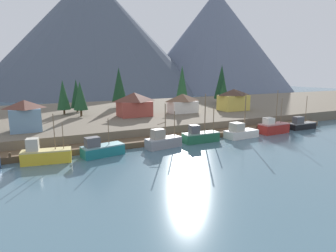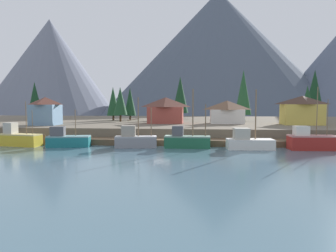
{
  "view_description": "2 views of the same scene",
  "coord_description": "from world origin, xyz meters",
  "px_view_note": "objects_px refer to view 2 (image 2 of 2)",
  "views": [
    {
      "loc": [
        -25.37,
        -46.33,
        13.27
      ],
      "look_at": [
        -1.01,
        2.18,
        2.98
      ],
      "focal_mm": 30.61,
      "sensor_mm": 36.0,
      "label": 1
    },
    {
      "loc": [
        5.79,
        -50.67,
        6.96
      ],
      "look_at": [
        0.81,
        2.21,
        3.15
      ],
      "focal_mm": 33.75,
      "sensor_mm": 36.0,
      "label": 2
    }
  ],
  "objects_px": {
    "fishing_boat_red": "(311,141)",
    "conifer_back_left": "(130,102)",
    "fishing_boat_white": "(248,142)",
    "conifer_far_left": "(35,98)",
    "fishing_boat_teal": "(67,140)",
    "fishing_boat_green": "(186,140)",
    "fishing_boat_yellow": "(19,138)",
    "house_blue": "(45,111)",
    "conifer_near_right": "(243,92)",
    "house_red": "(166,110)",
    "house_white": "(227,112)",
    "conifer_mid_left": "(180,95)",
    "conifer_centre": "(307,100)",
    "house_yellow": "(302,110)",
    "conifer_near_left": "(120,101)",
    "conifer_mid_right": "(113,101)",
    "fishing_boat_grey": "(135,140)",
    "conifer_back_right": "(314,92)"
  },
  "relations": [
    {
      "from": "fishing_boat_white",
      "to": "conifer_mid_left",
      "type": "height_order",
      "value": "conifer_mid_left"
    },
    {
      "from": "fishing_boat_yellow",
      "to": "conifer_near_right",
      "type": "relative_size",
      "value": 0.58
    },
    {
      "from": "fishing_boat_red",
      "to": "conifer_back_left",
      "type": "distance_m",
      "value": 51.04
    },
    {
      "from": "fishing_boat_yellow",
      "to": "fishing_boat_teal",
      "type": "relative_size",
      "value": 1.05
    },
    {
      "from": "conifer_near_left",
      "to": "conifer_near_right",
      "type": "bearing_deg",
      "value": 5.59
    },
    {
      "from": "conifer_back_left",
      "to": "conifer_centre",
      "type": "relative_size",
      "value": 1.0
    },
    {
      "from": "conifer_mid_left",
      "to": "conifer_far_left",
      "type": "xyz_separation_m",
      "value": [
        -41.44,
        -3.44,
        -0.78
      ]
    },
    {
      "from": "fishing_boat_teal",
      "to": "conifer_mid_right",
      "type": "relative_size",
      "value": 0.79
    },
    {
      "from": "house_red",
      "to": "conifer_near_right",
      "type": "height_order",
      "value": "conifer_near_right"
    },
    {
      "from": "fishing_boat_red",
      "to": "house_white",
      "type": "relative_size",
      "value": 1.23
    },
    {
      "from": "conifer_far_left",
      "to": "fishing_boat_green",
      "type": "bearing_deg",
      "value": -39.8
    },
    {
      "from": "fishing_boat_white",
      "to": "fishing_boat_grey",
      "type": "bearing_deg",
      "value": 176.62
    },
    {
      "from": "house_yellow",
      "to": "conifer_back_left",
      "type": "xyz_separation_m",
      "value": [
        -40.2,
        16.69,
        1.88
      ]
    },
    {
      "from": "fishing_boat_red",
      "to": "fishing_boat_green",
      "type": "bearing_deg",
      "value": 176.54
    },
    {
      "from": "fishing_boat_teal",
      "to": "fishing_boat_green",
      "type": "relative_size",
      "value": 0.76
    },
    {
      "from": "house_white",
      "to": "conifer_centre",
      "type": "xyz_separation_m",
      "value": [
        19.76,
        8.17,
        2.75
      ]
    },
    {
      "from": "house_blue",
      "to": "fishing_boat_yellow",
      "type": "bearing_deg",
      "value": -81.05
    },
    {
      "from": "house_red",
      "to": "conifer_far_left",
      "type": "relative_size",
      "value": 0.76
    },
    {
      "from": "fishing_boat_yellow",
      "to": "conifer_back_right",
      "type": "bearing_deg",
      "value": 40.96
    },
    {
      "from": "fishing_boat_yellow",
      "to": "fishing_boat_teal",
      "type": "bearing_deg",
      "value": 7.79
    },
    {
      "from": "fishing_boat_green",
      "to": "conifer_near_left",
      "type": "bearing_deg",
      "value": 123.62
    },
    {
      "from": "house_yellow",
      "to": "conifer_back_right",
      "type": "height_order",
      "value": "conifer_back_right"
    },
    {
      "from": "fishing_boat_red",
      "to": "house_blue",
      "type": "distance_m",
      "value": 50.39
    },
    {
      "from": "house_white",
      "to": "fishing_boat_teal",
      "type": "bearing_deg",
      "value": -141.22
    },
    {
      "from": "fishing_boat_teal",
      "to": "fishing_boat_white",
      "type": "relative_size",
      "value": 0.77
    },
    {
      "from": "fishing_boat_yellow",
      "to": "house_yellow",
      "type": "relative_size",
      "value": 0.87
    },
    {
      "from": "conifer_mid_left",
      "to": "conifer_mid_right",
      "type": "xyz_separation_m",
      "value": [
        -17.3,
        -8.15,
        -1.89
      ]
    },
    {
      "from": "fishing_boat_teal",
      "to": "conifer_mid_right",
      "type": "distance_m",
      "value": 33.76
    },
    {
      "from": "conifer_far_left",
      "to": "conifer_near_left",
      "type": "bearing_deg",
      "value": -20.34
    },
    {
      "from": "house_red",
      "to": "conifer_near_left",
      "type": "distance_m",
      "value": 13.29
    },
    {
      "from": "conifer_near_left",
      "to": "conifer_far_left",
      "type": "xyz_separation_m",
      "value": [
        -27.43,
        10.17,
        1.08
      ]
    },
    {
      "from": "house_blue",
      "to": "house_red",
      "type": "relative_size",
      "value": 0.71
    },
    {
      "from": "fishing_boat_teal",
      "to": "conifer_back_left",
      "type": "relative_size",
      "value": 0.79
    },
    {
      "from": "fishing_boat_teal",
      "to": "conifer_mid_right",
      "type": "height_order",
      "value": "conifer_mid_right"
    },
    {
      "from": "house_white",
      "to": "house_blue",
      "type": "relative_size",
      "value": 1.33
    },
    {
      "from": "house_yellow",
      "to": "conifer_centre",
      "type": "relative_size",
      "value": 0.95
    },
    {
      "from": "house_blue",
      "to": "conifer_far_left",
      "type": "xyz_separation_m",
      "value": [
        -15.1,
        24.0,
        3.16
      ]
    },
    {
      "from": "house_red",
      "to": "house_yellow",
      "type": "xyz_separation_m",
      "value": [
        28.93,
        -2.14,
        0.1
      ]
    },
    {
      "from": "fishing_boat_yellow",
      "to": "conifer_mid_left",
      "type": "bearing_deg",
      "value": 68.93
    },
    {
      "from": "fishing_boat_white",
      "to": "conifer_far_left",
      "type": "height_order",
      "value": "conifer_far_left"
    },
    {
      "from": "conifer_near_right",
      "to": "conifer_mid_left",
      "type": "bearing_deg",
      "value": 146.49
    },
    {
      "from": "conifer_near_right",
      "to": "fishing_boat_white",
      "type": "bearing_deg",
      "value": -96.42
    },
    {
      "from": "fishing_boat_yellow",
      "to": "house_blue",
      "type": "relative_size",
      "value": 1.27
    },
    {
      "from": "house_blue",
      "to": "conifer_mid_right",
      "type": "xyz_separation_m",
      "value": [
        9.04,
        19.29,
        2.06
      ]
    },
    {
      "from": "fishing_boat_teal",
      "to": "conifer_mid_left",
      "type": "height_order",
      "value": "conifer_mid_left"
    },
    {
      "from": "fishing_boat_teal",
      "to": "house_blue",
      "type": "distance_m",
      "value": 17.88
    },
    {
      "from": "house_blue",
      "to": "conifer_near_right",
      "type": "relative_size",
      "value": 0.46
    },
    {
      "from": "fishing_boat_red",
      "to": "conifer_near_left",
      "type": "distance_m",
      "value": 45.67
    },
    {
      "from": "fishing_boat_red",
      "to": "conifer_near_right",
      "type": "xyz_separation_m",
      "value": [
        -5.93,
        30.3,
        8.36
      ]
    },
    {
      "from": "house_blue",
      "to": "conifer_near_right",
      "type": "height_order",
      "value": "conifer_near_right"
    }
  ]
}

